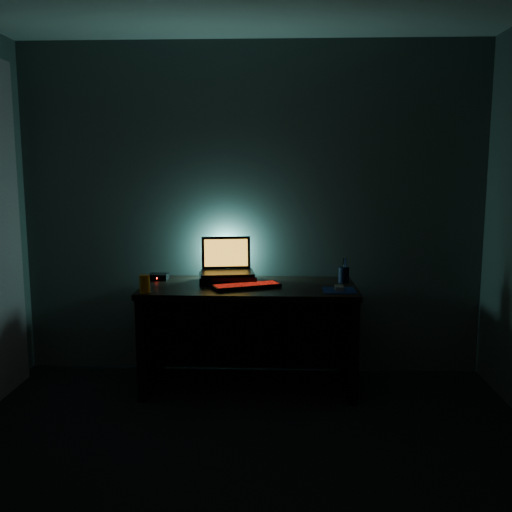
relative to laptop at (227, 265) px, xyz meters
The scene contains 10 objects.
room 1.82m from the laptop, 84.47° to the right, with size 3.50×4.00×2.50m.
desk 0.43m from the laptop, 29.70° to the right, with size 1.50×0.70×0.75m.
riser 0.10m from the laptop, 81.64° to the right, with size 0.40×0.30×0.06m, color black.
laptop is the anchor object (origin of this frame).
keyboard 0.31m from the laptop, 57.69° to the right, with size 0.49×0.32×0.03m.
mousepad 0.85m from the laptop, 21.24° to the right, with size 0.22×0.20×0.00m, color navy.
mouse 0.85m from the laptop, 21.24° to the right, with size 0.06×0.10×0.03m, color gray.
pen_cup 0.85m from the laptop, ahead, with size 0.08×0.08×0.11m, color black.
juice_glass 0.66m from the laptop, 140.46° to the right, with size 0.07×0.07×0.12m, color orange.
router 0.52m from the laptop, behind, with size 0.14×0.12×0.05m.
Camera 1 is at (0.21, -2.32, 1.56)m, focal length 40.00 mm.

